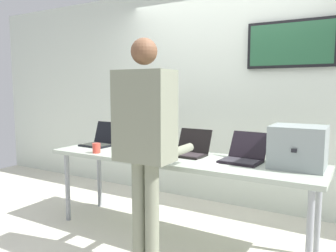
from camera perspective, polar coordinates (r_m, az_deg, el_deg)
The scene contains 11 objects.
ground at distance 3.41m, azimuth 1.59°, elevation -18.53°, with size 8.00×8.00×0.04m, color beige.
back_wall at distance 4.11m, azimuth 9.52°, elevation 5.43°, with size 8.00×0.11×2.68m.
workbench at distance 3.17m, azimuth 1.63°, elevation -6.25°, with size 2.62×0.70×0.78m.
equipment_box at distance 2.90m, azimuth 21.33°, elevation -3.33°, with size 0.42×0.38×0.34m.
laptop_station_0 at distance 3.83m, azimuth -11.44°, elevation -2.39°, with size 0.34×0.34×0.26m.
laptop_station_1 at distance 3.51m, azimuth -4.96°, elevation -3.22°, with size 0.38×0.37×0.22m.
laptop_station_2 at distance 3.23m, azimuth 3.72°, elevation -4.00°, with size 0.34×0.34×0.24m.
laptop_station_3 at distance 3.02m, azimuth 12.78°, elevation -4.85°, with size 0.36×0.41×0.24m.
person at distance 2.55m, azimuth -3.90°, elevation -1.01°, with size 0.44×0.59×1.79m.
coffee_mug at distance 3.40m, azimuth -12.12°, elevation -3.71°, with size 0.08×0.08×0.10m.
paper_sheet at distance 2.86m, azimuth 5.98°, elevation -6.52°, with size 0.22×0.30×0.00m.
Camera 1 is at (1.48, -2.71, 1.43)m, focal length 35.71 mm.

